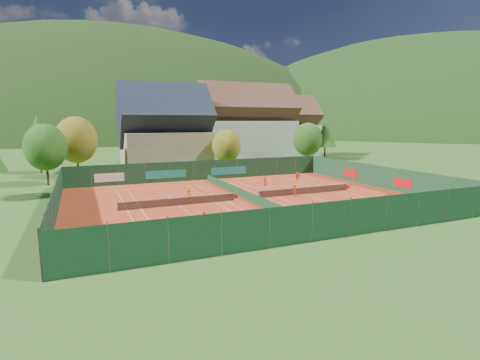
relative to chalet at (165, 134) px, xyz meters
name	(u,v)px	position (x,y,z in m)	size (l,w,h in m)	color
ground	(247,200)	(3.00, -30.00, -6.64)	(600.00, 600.00, 0.00)	#30591C
clay_pad	(247,199)	(3.00, -30.00, -6.62)	(40.00, 32.00, 0.01)	#B1391A
court_markings_left	(180,205)	(-5.00, -30.00, -6.61)	(11.03, 23.83, 0.00)	white
court_markings_right	(305,194)	(11.00, -30.00, -6.61)	(11.03, 23.83, 0.00)	white
tennis_net_left	(181,201)	(-4.85, -30.00, -6.12)	(13.30, 0.10, 1.02)	#59595B
tennis_net_right	(306,190)	(11.15, -30.00, -6.12)	(13.30, 0.10, 1.02)	#59595B
court_divider	(247,195)	(3.00, -30.00, -6.12)	(0.03, 28.80, 1.00)	#163D22
fence_north	(202,170)	(2.54, -14.01, -5.16)	(40.00, 0.10, 3.00)	#163D21
fence_south	(332,220)	(3.00, -46.00, -5.12)	(40.00, 0.04, 3.00)	#153A22
fence_west	(56,201)	(-17.00, -30.00, -5.12)	(0.04, 32.00, 3.00)	#143822
fence_east	(379,177)	(23.00, -29.95, -5.14)	(0.09, 32.00, 3.00)	#163D23
chalet	(165,134)	(0.00, 0.00, 0.00)	(16.20, 12.00, 16.00)	#C7AD8C
hotel_block_a	(246,128)	(19.00, 6.00, 0.76)	(21.60, 11.00, 17.25)	silver
hotel_block_b	(284,130)	(33.00, 14.00, -0.01)	(17.28, 10.00, 15.50)	silver
tree_west_front	(45,147)	(-19.00, -10.00, -1.23)	(5.72, 5.72, 8.69)	#4E2D1B
tree_west_mid	(76,140)	(-15.00, -4.00, -0.56)	(6.44, 6.44, 9.78)	#4E371B
tree_west_back	(38,134)	(-21.00, 4.00, 0.11)	(5.60, 5.60, 10.00)	#432C18
tree_center	(226,146)	(9.00, -8.00, -1.91)	(5.01, 5.01, 7.60)	#49331A
tree_east_front	(308,139)	(27.00, -6.00, -1.23)	(5.72, 5.72, 8.69)	#442818
tree_east_mid	(325,134)	(37.00, 2.00, -0.56)	(5.04, 5.04, 9.00)	#463019
tree_east_back	(277,130)	(29.00, 10.00, 0.12)	(7.15, 7.15, 10.86)	#422717
mountain_backdrop	(151,188)	(31.54, 203.48, -46.26)	(820.00, 530.00, 242.00)	black
ball_hopper	(418,206)	(16.46, -42.26, -6.07)	(0.34, 0.34, 0.80)	slate
loose_ball_0	(220,223)	(-3.45, -38.47, -6.59)	(0.07, 0.07, 0.07)	#CCD833
loose_ball_1	(308,211)	(6.27, -37.86, -6.59)	(0.07, 0.07, 0.07)	#CCD833
player_left_near	(181,229)	(-7.64, -41.12, -5.94)	(0.50, 0.33, 1.37)	#CC4512
player_left_mid	(204,220)	(-5.11, -39.15, -5.93)	(0.68, 0.53, 1.40)	orange
player_left_far	(189,195)	(-3.65, -28.85, -5.83)	(1.02, 0.59, 1.58)	orange
player_right_near	(295,191)	(8.90, -30.92, -5.88)	(0.87, 0.36, 1.49)	#E25714
player_right_far_a	(265,181)	(9.18, -22.50, -6.00)	(0.61, 0.39, 1.24)	#CE4512
player_right_far_b	(297,176)	(15.52, -20.90, -5.91)	(1.32, 0.42, 1.42)	#FD4F16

